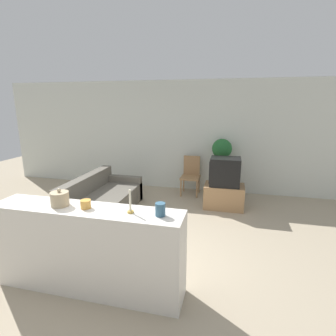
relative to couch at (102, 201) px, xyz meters
The scene contains 13 objects.
ground_plane 1.74m from the couch, 58.09° to the right, with size 14.00×14.00×0.00m, color tan.
wall_back 2.43m from the couch, 65.32° to the left, with size 9.00×0.06×2.70m.
couch is the anchor object (origin of this frame).
tv_stand 2.51m from the couch, 20.57° to the left, with size 0.82×0.53×0.49m.
television 2.56m from the couch, 20.63° to the left, with size 0.62×0.47×0.58m.
wooden_chair 2.23m from the couch, 46.28° to the left, with size 0.44×0.44×0.91m.
plant_stand 2.79m from the couch, 36.58° to the left, with size 0.13×0.13×0.80m.
potted_plant 2.91m from the couch, 36.58° to the left, with size 0.46×0.46×0.55m.
foreground_counter 2.25m from the couch, 66.07° to the right, with size 2.22×0.44×1.02m.
decorative_bowl 2.29m from the couch, 73.77° to the right, with size 0.20×0.20×0.20m.
candle_jar 2.38m from the couch, 65.83° to the right, with size 0.11×0.11×0.09m.
candlestick 2.64m from the couch, 54.80° to the right, with size 0.07×0.07×0.25m.
coffee_tin 2.83m from the couch, 49.13° to the right, with size 0.11×0.11×0.14m.
Camera 1 is at (1.53, -3.00, 2.14)m, focal length 28.00 mm.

